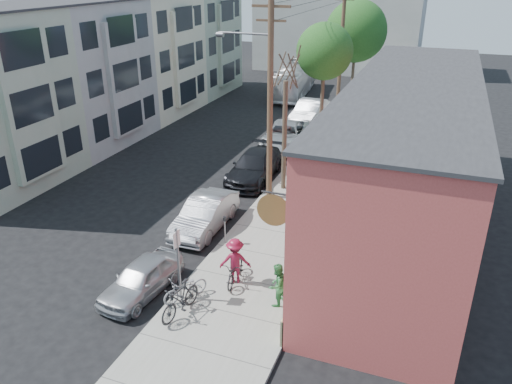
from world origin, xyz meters
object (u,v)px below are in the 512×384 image
(parked_bike_a, at_px, (180,299))
(tree_bare, at_px, (284,137))
(cyclist, at_px, (235,261))
(car_2, at_px, (254,166))
(sign_post, at_px, (178,257))
(patron_grey, at_px, (291,266))
(parked_bike_b, at_px, (186,288))
(car_0, at_px, (142,278))
(car_1, at_px, (205,214))
(parking_meter_near, at_px, (225,225))
(utility_pole_near, at_px, (269,95))
(parking_meter_far, at_px, (291,153))
(car_4, at_px, (310,112))
(tree_leafy_far, at_px, (356,31))
(car_3, at_px, (286,135))
(patio_chair_b, at_px, (298,274))
(patio_chair_a, at_px, (297,282))
(tree_leafy_mid, at_px, (325,52))
(bus, at_px, (295,80))
(patron_green, at_px, (277,285))

(parked_bike_a, bearing_deg, tree_bare, 99.55)
(cyclist, distance_m, car_2, 10.26)
(sign_post, height_order, patron_grey, sign_post)
(parked_bike_b, distance_m, car_0, 1.76)
(parked_bike_b, bearing_deg, tree_bare, 120.09)
(car_0, xyz_separation_m, car_1, (0.00, 5.25, 0.11))
(parking_meter_near, distance_m, cyclist, 2.92)
(parking_meter_near, bearing_deg, car_2, 101.20)
(utility_pole_near, xyz_separation_m, car_1, (-1.59, -4.04, -4.66))
(parking_meter_far, height_order, car_4, car_4)
(car_0, bearing_deg, parking_meter_far, 89.96)
(sign_post, xyz_separation_m, car_4, (-1.55, 23.31, -0.98))
(sign_post, xyz_separation_m, cyclist, (1.42, 1.64, -0.78))
(parking_meter_far, xyz_separation_m, car_1, (-1.45, -8.52, -0.24))
(tree_leafy_far, xyz_separation_m, car_3, (-2.04, -11.96, -5.39))
(tree_leafy_far, xyz_separation_m, patio_chair_b, (3.21, -27.10, -5.58))
(patio_chair_a, bearing_deg, parking_meter_near, 127.26)
(tree_leafy_mid, distance_m, patron_grey, 17.59)
(car_4, relative_size, bus, 0.51)
(parking_meter_near, relative_size, car_0, 0.33)
(car_3, bearing_deg, tree_leafy_mid, 25.06)
(patron_green, xyz_separation_m, car_2, (-4.86, 10.59, -0.19))
(sign_post, xyz_separation_m, tree_bare, (0.45, 10.53, 1.17))
(tree_bare, bearing_deg, parked_bike_a, -90.06)
(car_0, bearing_deg, car_1, 95.97)
(utility_pole_near, height_order, car_2, utility_pole_near)
(tree_bare, distance_m, patio_chair_a, 9.67)
(sign_post, relative_size, bus, 0.28)
(parked_bike_a, bearing_deg, car_1, 117.97)
(car_1, height_order, car_3, car_3)
(sign_post, bearing_deg, utility_pole_near, 89.75)
(tree_leafy_mid, height_order, car_4, tree_leafy_mid)
(cyclist, bearing_deg, tree_bare, -105.35)
(tree_leafy_mid, distance_m, patron_green, 18.63)
(car_1, relative_size, car_4, 0.88)
(parked_bike_b, bearing_deg, car_4, 125.72)
(utility_pole_near, bearing_deg, car_4, 96.45)
(patron_grey, relative_size, car_2, 0.36)
(cyclist, height_order, parked_bike_b, cyclist)
(tree_leafy_mid, distance_m, car_4, 7.37)
(sign_post, relative_size, utility_pole_near, 0.28)
(tree_leafy_far, distance_m, bus, 7.79)
(patron_grey, bearing_deg, parked_bike_b, -66.43)
(tree_bare, bearing_deg, sign_post, -92.45)
(parked_bike_a, height_order, car_3, car_3)
(cyclist, distance_m, car_3, 16.05)
(sign_post, relative_size, tree_leafy_far, 0.33)
(parking_meter_far, bearing_deg, tree_bare, -80.20)
(patron_green, bearing_deg, utility_pole_near, -137.98)
(patron_grey, bearing_deg, car_4, -174.06)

